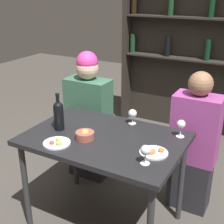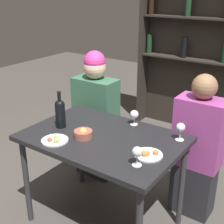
{
  "view_description": "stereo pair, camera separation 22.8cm",
  "coord_description": "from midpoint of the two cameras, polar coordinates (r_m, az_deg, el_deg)",
  "views": [
    {
      "loc": [
        1.02,
        -1.74,
        1.78
      ],
      "look_at": [
        0.0,
        0.12,
        0.92
      ],
      "focal_mm": 50.0,
      "sensor_mm": 36.0,
      "label": 1
    },
    {
      "loc": [
        1.21,
        -1.62,
        1.78
      ],
      "look_at": [
        0.0,
        0.12,
        0.92
      ],
      "focal_mm": 50.0,
      "sensor_mm": 36.0,
      "label": 2
    }
  ],
  "objects": [
    {
      "name": "seated_person_right",
      "position": [
        2.6,
        12.29,
        -6.39
      ],
      "size": [
        0.37,
        0.22,
        1.19
      ],
      "color": "#26262B",
      "rests_on": "ground_plane"
    },
    {
      "name": "wine_glass_2",
      "position": [
        1.88,
        2.71,
        -7.22
      ],
      "size": [
        0.06,
        0.06,
        0.13
      ],
      "color": "silver",
      "rests_on": "dining_table"
    },
    {
      "name": "food_plate_1",
      "position": [
        2.2,
        -13.01,
        -5.58
      ],
      "size": [
        0.19,
        0.19,
        0.04
      ],
      "color": "white",
      "rests_on": "dining_table"
    },
    {
      "name": "wine_bottle",
      "position": [
        2.36,
        -12.48,
        -0.46
      ],
      "size": [
        0.08,
        0.08,
        0.29
      ],
      "color": "black",
      "rests_on": "dining_table"
    },
    {
      "name": "seated_person_left",
      "position": [
        2.98,
        -6.46,
        -1.28
      ],
      "size": [
        0.41,
        0.22,
        1.25
      ],
      "color": "#26262B",
      "rests_on": "ground_plane"
    },
    {
      "name": "ground_plane",
      "position": [
        2.69,
        -3.83,
        -19.42
      ],
      "size": [
        10.0,
        10.0,
        0.0
      ],
      "primitive_type": "plane",
      "color": "#47423D"
    },
    {
      "name": "wine_glass_0",
      "position": [
        2.24,
        9.7,
        -2.41
      ],
      "size": [
        0.06,
        0.06,
        0.13
      ],
      "color": "silver",
      "rests_on": "dining_table"
    },
    {
      "name": "wine_rack_wall",
      "position": [
        3.95,
        12.23,
        12.09
      ],
      "size": [
        1.68,
        0.21,
        2.19
      ],
      "color": "#28231E",
      "rests_on": "ground_plane"
    },
    {
      "name": "food_plate_0",
      "position": [
        2.03,
        4.46,
        -7.43
      ],
      "size": [
        0.19,
        0.19,
        0.04
      ],
      "color": "silver",
      "rests_on": "dining_table"
    },
    {
      "name": "snack_bowl",
      "position": [
        2.22,
        -7.92,
        -4.27
      ],
      "size": [
        0.13,
        0.13,
        0.07
      ],
      "color": "#995142",
      "rests_on": "dining_table"
    },
    {
      "name": "dining_table",
      "position": [
        2.29,
        -4.27,
        -6.3
      ],
      "size": [
        1.13,
        0.77,
        0.77
      ],
      "color": "black",
      "rests_on": "ground_plane"
    },
    {
      "name": "wine_glass_1",
      "position": [
        2.42,
        1.09,
        -0.41
      ],
      "size": [
        0.07,
        0.07,
        0.12
      ],
      "color": "silver",
      "rests_on": "dining_table"
    }
  ]
}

